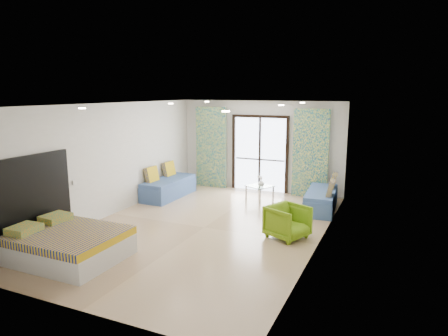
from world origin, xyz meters
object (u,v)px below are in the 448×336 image
at_px(bed, 68,244).
at_px(daybed_right, 322,199).
at_px(daybed_left, 168,187).
at_px(armchair, 288,220).
at_px(coffee_table, 260,187).

height_order(bed, daybed_right, daybed_right).
relative_size(daybed_left, armchair, 2.54).
bearing_deg(daybed_left, coffee_table, 17.70).
height_order(daybed_right, armchair, daybed_right).
height_order(daybed_left, armchair, daybed_left).
xyz_separation_m(bed, coffee_table, (1.84, 5.18, 0.09)).
bearing_deg(armchair, daybed_left, 89.69).
xyz_separation_m(daybed_right, coffee_table, (-1.75, 0.26, 0.08)).
xyz_separation_m(daybed_right, armchair, (-0.27, -2.30, 0.10)).
bearing_deg(armchair, daybed_right, 17.33).
bearing_deg(armchair, coffee_table, 54.06).
bearing_deg(coffee_table, bed, -109.57).
bearing_deg(daybed_left, armchair, -23.85).
bearing_deg(bed, armchair, 38.23).
xyz_separation_m(coffee_table, armchair, (1.48, -2.56, 0.02)).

